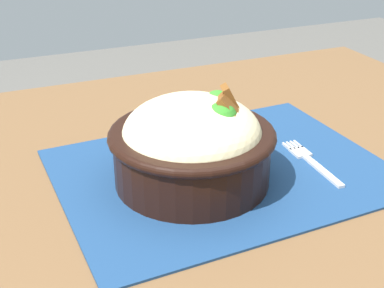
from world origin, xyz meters
TOP-DOWN VIEW (x-y plane):
  - table at (0.00, 0.00)m, footprint 1.05×0.77m
  - placemat at (0.03, -0.02)m, footprint 0.42×0.32m
  - bowl at (-0.02, -0.03)m, footprint 0.20×0.20m
  - fork at (0.14, -0.04)m, footprint 0.02×0.13m

SIDE VIEW (x-z plane):
  - table at x=0.00m, z-range 0.29..1.02m
  - placemat at x=0.03m, z-range 0.73..0.73m
  - fork at x=0.14m, z-range 0.73..0.73m
  - bowl at x=-0.02m, z-range 0.72..0.84m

